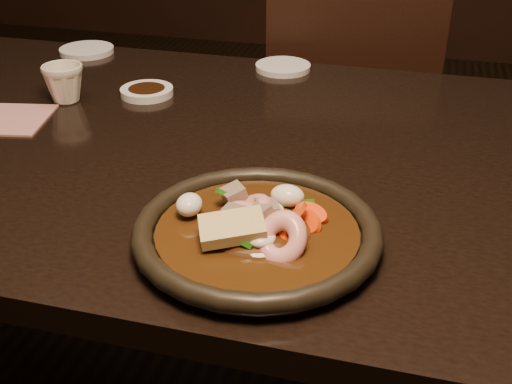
% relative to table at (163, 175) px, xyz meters
% --- Properties ---
extents(table, '(1.60, 0.90, 0.75)m').
position_rel_table_xyz_m(table, '(0.00, 0.00, 0.00)').
color(table, black).
rests_on(table, floor).
extents(chair, '(0.50, 0.50, 0.92)m').
position_rel_table_xyz_m(chair, '(0.24, 0.68, -0.17)').
color(chair, black).
rests_on(chair, floor).
extents(plate, '(0.31, 0.31, 0.03)m').
position_rel_table_xyz_m(plate, '(0.24, -0.27, 0.09)').
color(plate, black).
rests_on(plate, table).
extents(stirfry, '(0.20, 0.16, 0.07)m').
position_rel_table_xyz_m(stirfry, '(0.24, -0.27, 0.10)').
color(stirfry, '#311A08').
rests_on(stirfry, plate).
extents(soy_dish, '(0.10, 0.10, 0.01)m').
position_rel_table_xyz_m(soy_dish, '(-0.10, 0.17, 0.08)').
color(soy_dish, white).
rests_on(soy_dish, table).
extents(saucer_left, '(0.12, 0.12, 0.01)m').
position_rel_table_xyz_m(saucer_left, '(-0.34, 0.39, 0.08)').
color(saucer_left, white).
rests_on(saucer_left, table).
extents(saucer_right, '(0.12, 0.12, 0.01)m').
position_rel_table_xyz_m(saucer_right, '(0.13, 0.39, 0.08)').
color(saucer_right, white).
rests_on(saucer_right, table).
extents(tea_cup, '(0.09, 0.09, 0.08)m').
position_rel_table_xyz_m(tea_cup, '(-0.23, 0.10, 0.12)').
color(tea_cup, beige).
rests_on(tea_cup, table).
extents(napkin, '(0.17, 0.17, 0.00)m').
position_rel_table_xyz_m(napkin, '(-0.29, -0.01, 0.08)').
color(napkin, '#B16E6C').
rests_on(napkin, table).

